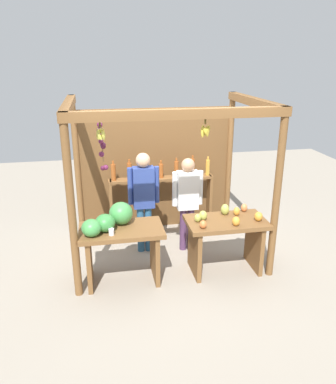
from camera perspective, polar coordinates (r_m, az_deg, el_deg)
ground_plane at (r=6.20m, az=-0.33°, el=-8.70°), size 12.00×12.00×0.00m
market_stall at (r=6.06m, az=-1.13°, el=4.81°), size 2.78×2.02×2.37m
fruit_counter_left at (r=5.18m, az=-7.57°, el=-6.31°), size 1.12×0.65×1.09m
fruit_counter_right at (r=5.49m, az=8.59°, el=-6.14°), size 1.12×0.64×0.95m
bottle_shelf_unit at (r=6.52m, az=-1.07°, el=0.55°), size 1.78×0.22×1.36m
vendor_man at (r=5.82m, az=-3.65°, el=-0.31°), size 0.48×0.22×1.60m
vendor_woman at (r=5.89m, az=2.92°, el=-0.74°), size 0.48×0.20×1.51m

